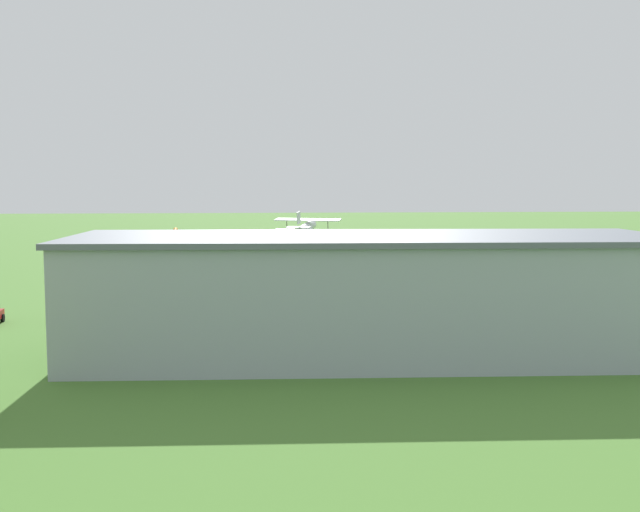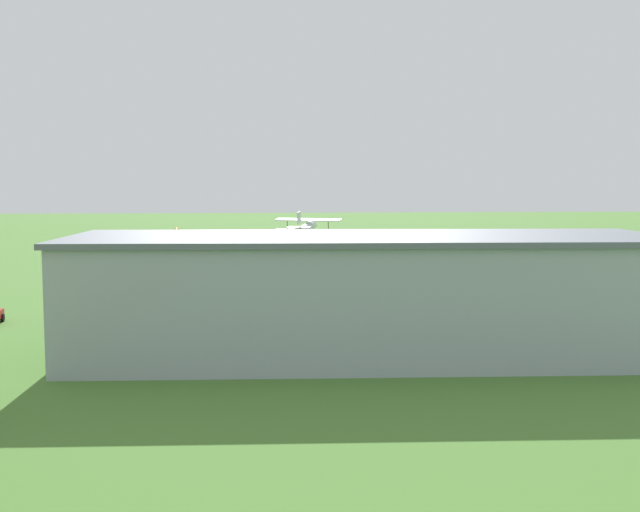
{
  "view_description": "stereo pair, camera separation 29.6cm",
  "coord_description": "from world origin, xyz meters",
  "px_view_note": "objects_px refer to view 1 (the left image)",
  "views": [
    {
      "loc": [
        11.02,
        87.21,
        10.98
      ],
      "look_at": [
        4.33,
        13.03,
        3.93
      ],
      "focal_mm": 43.31,
      "sensor_mm": 36.0,
      "label": 1
    },
    {
      "loc": [
        10.73,
        87.24,
        10.98
      ],
      "look_at": [
        4.33,
        13.03,
        3.93
      ],
      "focal_mm": 43.31,
      "sensor_mm": 36.0,
      "label": 2
    }
  ],
  "objects_px": {
    "hangar": "(370,295)",
    "person_walking_on_apron": "(542,299)",
    "person_crossing_taxiway": "(496,301)",
    "car_green": "(81,312)",
    "windsock": "(176,233)",
    "biplane": "(306,228)"
  },
  "relations": [
    {
      "from": "car_green",
      "to": "windsock",
      "type": "xyz_separation_m",
      "value": [
        -3.84,
        -39.23,
        3.77
      ]
    },
    {
      "from": "hangar",
      "to": "car_green",
      "type": "xyz_separation_m",
      "value": [
        21.06,
        -13.42,
        -3.02
      ]
    },
    {
      "from": "hangar",
      "to": "windsock",
      "type": "height_order",
      "value": "hangar"
    },
    {
      "from": "car_green",
      "to": "person_crossing_taxiway",
      "type": "bearing_deg",
      "value": -175.01
    },
    {
      "from": "windsock",
      "to": "car_green",
      "type": "bearing_deg",
      "value": 84.41
    },
    {
      "from": "biplane",
      "to": "hangar",
      "type": "bearing_deg",
      "value": 92.09
    },
    {
      "from": "hangar",
      "to": "biplane",
      "type": "xyz_separation_m",
      "value": [
        1.4,
        -38.33,
        2.09
      ]
    },
    {
      "from": "hangar",
      "to": "car_green",
      "type": "relative_size",
      "value": 8.52
    },
    {
      "from": "car_green",
      "to": "person_crossing_taxiway",
      "type": "distance_m",
      "value": 34.85
    },
    {
      "from": "person_crossing_taxiway",
      "to": "windsock",
      "type": "xyz_separation_m",
      "value": [
        30.88,
        -36.2,
        3.84
      ]
    },
    {
      "from": "person_crossing_taxiway",
      "to": "person_walking_on_apron",
      "type": "bearing_deg",
      "value": -177.38
    },
    {
      "from": "person_crossing_taxiway",
      "to": "windsock",
      "type": "relative_size",
      "value": 0.29
    },
    {
      "from": "biplane",
      "to": "person_walking_on_apron",
      "type": "relative_size",
      "value": 4.56
    },
    {
      "from": "biplane",
      "to": "car_green",
      "type": "xyz_separation_m",
      "value": [
        19.66,
        24.91,
        -5.11
      ]
    },
    {
      "from": "car_green",
      "to": "person_crossing_taxiway",
      "type": "height_order",
      "value": "car_green"
    },
    {
      "from": "hangar",
      "to": "person_crossing_taxiway",
      "type": "distance_m",
      "value": 21.6
    },
    {
      "from": "hangar",
      "to": "person_walking_on_apron",
      "type": "distance_m",
      "value": 24.65
    },
    {
      "from": "car_green",
      "to": "hangar",
      "type": "bearing_deg",
      "value": 147.51
    },
    {
      "from": "hangar",
      "to": "biplane",
      "type": "bearing_deg",
      "value": -87.91
    },
    {
      "from": "person_crossing_taxiway",
      "to": "person_walking_on_apron",
      "type": "distance_m",
      "value": 4.28
    },
    {
      "from": "hangar",
      "to": "person_walking_on_apron",
      "type": "bearing_deg",
      "value": -137.13
    },
    {
      "from": "car_green",
      "to": "person_walking_on_apron",
      "type": "height_order",
      "value": "person_walking_on_apron"
    }
  ]
}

